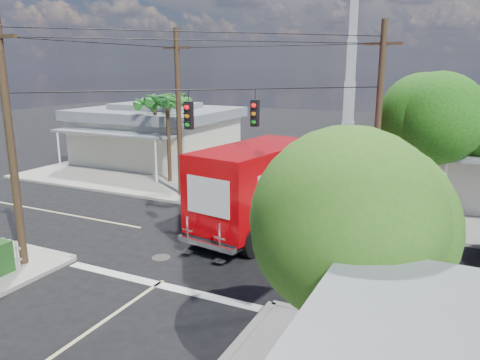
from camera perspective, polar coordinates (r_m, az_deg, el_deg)
The scene contains 12 objects.
ground at distance 19.51m, azimuth -2.59°, elevation -7.55°, with size 120.00×120.00×0.00m, color black.
sidewalk_nw at distance 33.96m, azimuth -10.03°, elevation 1.59°, with size 14.12×14.12×0.14m.
road_markings at distance 18.32m, azimuth -4.81°, elevation -9.02°, with size 32.00×32.00×0.01m.
building_nw at distance 35.50m, azimuth -10.16°, elevation 5.63°, with size 10.80×10.20×4.30m.
radio_tower at distance 36.92m, azimuth 13.26°, elevation 11.12°, with size 0.80×0.80×17.00m.
tree_ne_front at distance 22.88m, azimuth 22.14°, elevation 6.93°, with size 4.21×4.14×6.66m.
tree_se at distance 9.38m, azimuth 14.08°, elevation -5.51°, with size 3.67×3.54×5.62m.
palm_nw_front at distance 28.59m, azimuth -8.87°, elevation 9.47°, with size 3.01×3.08×5.59m.
palm_nw_back at distance 30.99m, azimuth -10.34°, elevation 9.04°, with size 3.01×3.08×5.19m.
utility_poles at distance 20.50m, azimuth -4.50°, elevation 6.96°, with size 12.00×10.68×9.00m.
vending_boxes at distance 23.16m, azimuth 19.39°, elevation -3.08°, with size 1.90×0.50×1.10m.
delivery_truck at distance 20.48m, azimuth 3.16°, elevation -0.79°, with size 4.05×9.17×3.84m.
Camera 1 is at (8.71, -15.96, 7.06)m, focal length 35.00 mm.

